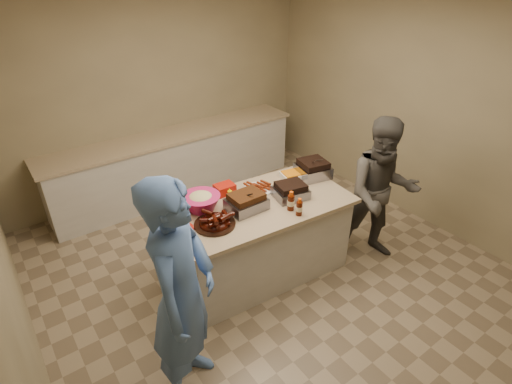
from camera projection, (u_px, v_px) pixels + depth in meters
room at (271, 272)px, 4.36m from camera, size 4.50×5.00×2.70m
back_counter at (177, 163)px, 5.66m from camera, size 3.60×0.64×0.90m
island at (259, 270)px, 4.39m from camera, size 1.91×1.11×0.87m
rib_platter at (215, 225)px, 3.62m from camera, size 0.41×0.41×0.15m
pulled_pork_tray at (247, 209)px, 3.85m from camera, size 0.37×0.28×0.11m
brisket_tray at (290, 197)px, 4.04m from camera, size 0.37×0.33×0.10m
roasting_pan at (312, 176)px, 4.43m from camera, size 0.38×0.38×0.13m
coleslaw_bowl at (202, 209)px, 3.85m from camera, size 0.40×0.40×0.26m
sausage_plate at (259, 190)px, 4.17m from camera, size 0.34×0.34×0.05m
mac_cheese_dish at (294, 177)px, 4.41m from camera, size 0.31×0.25×0.07m
bbq_bottle_a at (291, 210)px, 3.84m from camera, size 0.07×0.07×0.20m
bbq_bottle_b at (299, 215)px, 3.76m from camera, size 0.06×0.06×0.18m
mustard_bottle at (230, 198)px, 4.02m from camera, size 0.05×0.05×0.12m
sauce_bowl at (254, 195)px, 4.07m from camera, size 0.13×0.05×0.12m
plate_stack_large at (175, 220)px, 3.69m from camera, size 0.28×0.28×0.03m
plate_stack_small at (183, 230)px, 3.55m from camera, size 0.20×0.20×0.03m
plastic_cup at (172, 209)px, 3.85m from camera, size 0.11×0.10×0.10m
basket_stack at (225, 193)px, 4.11m from camera, size 0.20×0.16×0.10m
guest_blue at (193, 380)px, 3.24m from camera, size 1.80×1.81×0.45m
guest_gray at (370, 253)px, 4.64m from camera, size 1.61×1.79×0.62m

